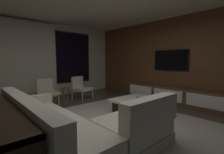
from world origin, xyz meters
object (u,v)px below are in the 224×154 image
coffee_table (140,106)px  mounted_tv (170,60)px  side_stool (65,90)px  accent_chair_near_window (81,87)px  sectional_couch (72,128)px  accent_chair_by_curtain (46,90)px  media_console (172,95)px  book_stack_on_coffee_table (143,98)px

coffee_table → mounted_tv: (1.70, 0.13, 1.16)m
side_stool → accent_chair_near_window: bearing=-9.1°
sectional_couch → mounted_tv: size_ratio=2.17×
accent_chair_near_window → mounted_tv: 3.13m
accent_chair_by_curtain → side_stool: bearing=0.4°
coffee_table → side_stool: (-0.85, 2.44, 0.19)m
media_console → side_stool: bearing=133.4°
accent_chair_near_window → side_stool: accent_chair_near_window is taller
sectional_couch → side_stool: size_ratio=5.43×
mounted_tv → media_console: bearing=-132.4°
coffee_table → accent_chair_near_window: 2.39m
accent_chair_by_curtain → side_stool: accent_chair_by_curtain is taller
sectional_couch → mounted_tv: mounted_tv is taller
media_console → coffee_table: bearing=177.4°
coffee_table → mounted_tv: bearing=4.4°
book_stack_on_coffee_table → accent_chair_by_curtain: (-1.49, 2.49, 0.03)m
sectional_couch → book_stack_on_coffee_table: size_ratio=8.61×
accent_chair_near_window → book_stack_on_coffee_table: bearing=-81.7°
accent_chair_near_window → mounted_tv: mounted_tv is taller
accent_chair_near_window → mounted_tv: (2.01, -2.22, 0.92)m
accent_chair_by_curtain → media_console: 3.89m
accent_chair_near_window → accent_chair_by_curtain: size_ratio=1.00×
media_console → mounted_tv: 1.13m
side_stool → accent_chair_by_curtain: bearing=-179.6°
sectional_couch → accent_chair_near_window: (1.75, 2.66, 0.14)m
coffee_table → mounted_tv: 2.06m
mounted_tv → side_stool: bearing=137.8°
media_console → sectional_couch: bearing=-176.2°
sectional_couch → media_console: bearing=3.8°
media_console → mounted_tv: (0.18, 0.20, 1.10)m
side_stool → book_stack_on_coffee_table: bearing=-70.3°
coffee_table → media_console: bearing=-2.6°
coffee_table → media_console: (1.52, -0.07, 0.06)m
accent_chair_by_curtain → accent_chair_near_window: bearing=-4.2°
accent_chair_near_window → mounted_tv: size_ratio=0.68×
accent_chair_by_curtain → mounted_tv: bearing=-36.3°
sectional_couch → mounted_tv: (3.76, 0.44, 1.06)m
book_stack_on_coffee_table → side_stool: 2.65m
sectional_couch → side_stool: bearing=66.2°
side_stool → mounted_tv: 3.58m
book_stack_on_coffee_table → side_stool: bearing=109.7°
book_stack_on_coffee_table → mounted_tv: (1.66, 0.18, 0.95)m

